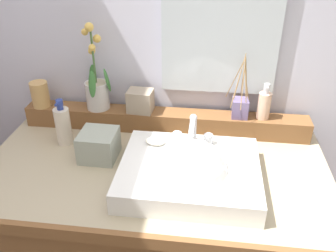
{
  "coord_description": "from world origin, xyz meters",
  "views": [
    {
      "loc": [
        0.18,
        -1.0,
        1.62
      ],
      "look_at": [
        0.05,
        -0.02,
        1.05
      ],
      "focal_mm": 38.25,
      "sensor_mm": 36.0,
      "label": 1
    }
  ],
  "objects": [
    {
      "name": "back_ledge",
      "position": [
        0.0,
        0.26,
        0.9
      ],
      "size": [
        1.15,
        0.09,
        0.08
      ],
      "primitive_type": "cube",
      "color": "brown",
      "rests_on": "vanity_cabinet"
    },
    {
      "name": "potted_plant",
      "position": [
        -0.27,
        0.26,
        1.03
      ],
      "size": [
        0.11,
        0.13,
        0.35
      ],
      "color": "beige",
      "rests_on": "back_ledge"
    },
    {
      "name": "tissue_box",
      "position": [
        -0.21,
        0.04,
        0.91
      ],
      "size": [
        0.13,
        0.13,
        0.1
      ],
      "primitive_type": "cube",
      "rotation": [
        0.0,
        0.0,
        -0.02
      ],
      "color": "#969E8F",
      "rests_on": "vanity_cabinet"
    },
    {
      "name": "trinket_box",
      "position": [
        -0.1,
        0.26,
        0.99
      ],
      "size": [
        0.1,
        0.09,
        0.09
      ],
      "primitive_type": "cube",
      "rotation": [
        0.0,
        0.0,
        -0.07
      ],
      "color": "gray",
      "rests_on": "back_ledge"
    },
    {
      "name": "mirror",
      "position": [
        0.2,
        0.32,
        1.26
      ],
      "size": [
        0.44,
        0.02,
        0.47
      ],
      "primitive_type": "cube",
      "color": "silver"
    },
    {
      "name": "vanity_cabinet",
      "position": [
        0.0,
        -0.0,
        0.43
      ],
      "size": [
        1.22,
        0.65,
        0.87
      ],
      "color": "brown",
      "rests_on": "ground"
    },
    {
      "name": "tumbler_cup",
      "position": [
        -0.51,
        0.25,
        1.0
      ],
      "size": [
        0.07,
        0.07,
        0.11
      ],
      "primitive_type": "cylinder",
      "color": "tan",
      "rests_on": "back_ledge"
    },
    {
      "name": "lotion_bottle",
      "position": [
        -0.37,
        0.11,
        0.94
      ],
      "size": [
        0.06,
        0.06,
        0.19
      ],
      "color": "beige",
      "rests_on": "vanity_cabinet"
    },
    {
      "name": "sink_basin",
      "position": [
        0.13,
        -0.08,
        0.9
      ],
      "size": [
        0.45,
        0.37,
        0.28
      ],
      "color": "white",
      "rests_on": "vanity_cabinet"
    },
    {
      "name": "soap_bar",
      "position": [
        0.0,
        0.04,
        0.95
      ],
      "size": [
        0.07,
        0.04,
        0.02
      ],
      "primitive_type": "ellipsoid",
      "color": "beige",
      "rests_on": "sink_basin"
    },
    {
      "name": "reed_diffuser",
      "position": [
        0.3,
        0.26,
        0.99
      ],
      "size": [
        0.09,
        0.12,
        0.26
      ],
      "color": "slate",
      "rests_on": "back_ledge"
    },
    {
      "name": "soap_dispenser",
      "position": [
        0.39,
        0.26,
        1.0
      ],
      "size": [
        0.05,
        0.05,
        0.14
      ],
      "color": "beige",
      "rests_on": "back_ledge"
    }
  ]
}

